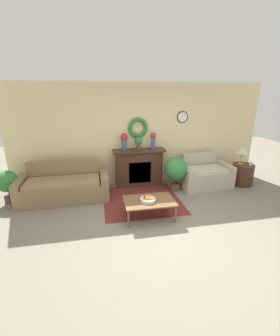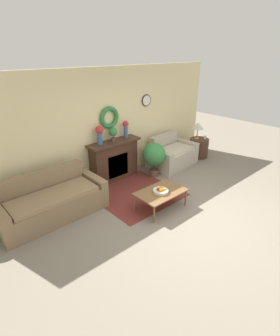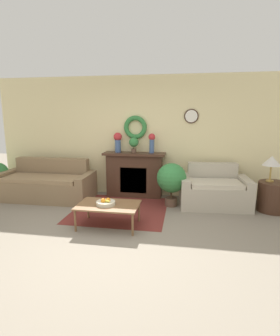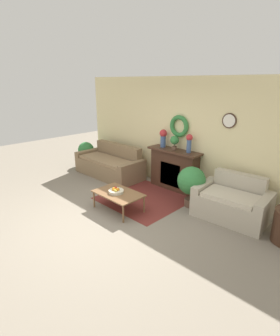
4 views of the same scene
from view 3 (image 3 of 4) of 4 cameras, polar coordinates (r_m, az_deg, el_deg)
name	(u,v)px [view 3 (image 3 of 4)]	position (r m, az deg, el deg)	size (l,w,h in m)	color
ground_plane	(108,245)	(3.95, -6.88, -16.38)	(16.00, 16.00, 0.00)	gray
floor_rug	(120,210)	(5.25, -4.36, -9.03)	(1.80, 1.75, 0.01)	maroon
wall_back	(139,136)	(6.03, -0.18, 6.88)	(6.80, 0.17, 2.70)	beige
fireplace	(134,174)	(5.97, -1.21, -1.39)	(1.38, 0.41, 1.01)	#42281C
couch_left	(47,185)	(6.23, -19.64, -3.43)	(2.08, 0.94, 0.86)	#846B4C
loveseat_right	(214,191)	(5.59, 15.78, -4.83)	(1.43, 0.96, 0.85)	#B2A893
coffee_table	(108,206)	(4.42, -6.91, -8.25)	(1.01, 0.65, 0.39)	brown
fruit_bowl	(106,202)	(4.38, -7.51, -7.44)	(0.31, 0.31, 0.12)	beige
side_table_by_loveseat	(273,197)	(5.70, 26.97, -5.59)	(0.57, 0.57, 0.58)	#42281C
table_lamp	(272,161)	(5.59, 26.74, 1.32)	(0.34, 0.34, 0.50)	#B28E42
vase_on_mantel_left	(118,141)	(5.94, -4.85, 5.92)	(0.19, 0.19, 0.44)	#3D5684
vase_on_mantel_right	(152,142)	(5.80, 2.59, 5.75)	(0.15, 0.15, 0.43)	#3D5684
potted_plant_on_mantel	(134,143)	(5.84, -1.36, 5.44)	(0.21, 0.21, 0.34)	brown
potted_plant_floor_by_loveseat	(171,179)	(5.34, 6.87, -2.40)	(0.60, 0.60, 0.89)	brown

